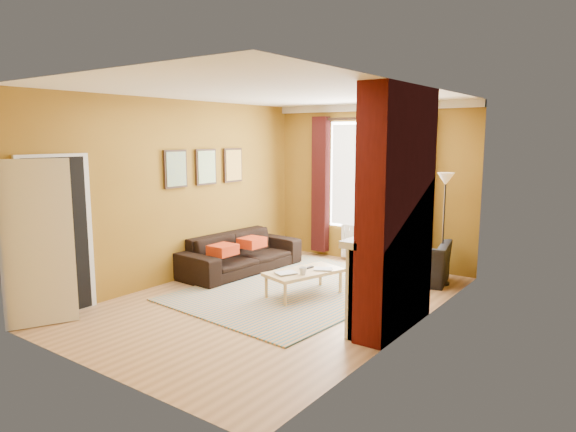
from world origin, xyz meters
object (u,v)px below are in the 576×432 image
object	(u,v)px
sofa	(241,253)
floor_lamp	(445,197)
coffee_table	(304,273)
armchair	(415,262)
wicker_stool	(370,259)

from	to	relation	value
sofa	floor_lamp	bearing A→B (deg)	-63.83
coffee_table	sofa	bearing A→B (deg)	179.99
armchair	coffee_table	size ratio (longest dim) A/B	0.81
armchair	floor_lamp	xyz separation A→B (m)	(0.37, 0.12, 1.03)
sofa	floor_lamp	world-z (taller)	floor_lamp
sofa	floor_lamp	size ratio (longest dim) A/B	1.28
floor_lamp	coffee_table	bearing A→B (deg)	-128.58
wicker_stool	coffee_table	bearing A→B (deg)	-97.88
armchair	floor_lamp	world-z (taller)	floor_lamp
sofa	armchair	bearing A→B (deg)	-63.25
armchair	coffee_table	xyz separation A→B (m)	(-1.00, -1.60, 0.01)
wicker_stool	armchair	bearing A→B (deg)	-1.06
armchair	floor_lamp	distance (m)	1.10
sofa	armchair	world-z (taller)	armchair
coffee_table	floor_lamp	world-z (taller)	floor_lamp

